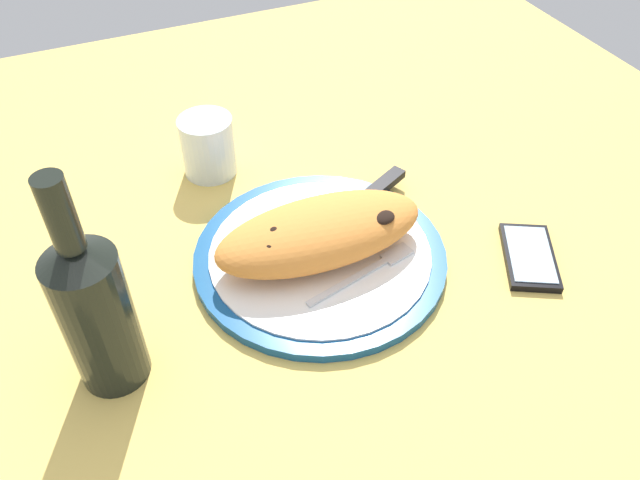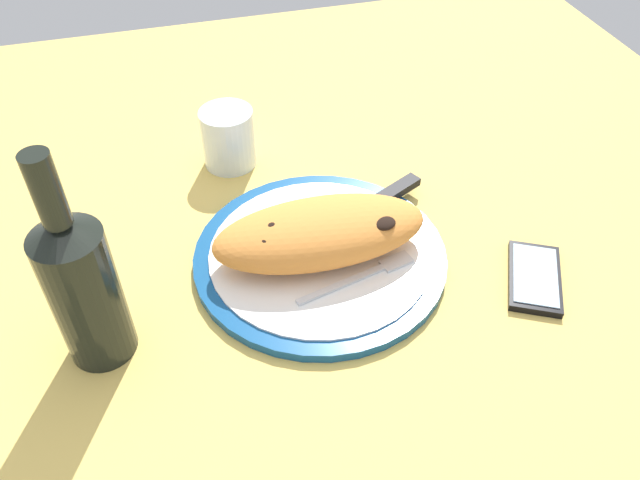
% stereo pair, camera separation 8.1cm
% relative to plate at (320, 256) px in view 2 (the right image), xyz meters
% --- Properties ---
extents(ground_plane, '(1.50, 1.50, 0.03)m').
position_rel_plate_xyz_m(ground_plane, '(0.00, 0.00, -0.02)').
color(ground_plane, '#DBB756').
extents(plate, '(0.33, 0.33, 0.02)m').
position_rel_plate_xyz_m(plate, '(0.00, 0.00, 0.00)').
color(plate, navy).
rests_on(plate, ground_plane).
extents(calzone, '(0.28, 0.13, 0.07)m').
position_rel_plate_xyz_m(calzone, '(0.00, -0.00, 0.04)').
color(calzone, orange).
rests_on(calzone, plate).
extents(fork, '(0.16, 0.05, 0.00)m').
position_rel_plate_xyz_m(fork, '(0.04, -0.06, 0.01)').
color(fork, silver).
rests_on(fork, plate).
extents(knife, '(0.22, 0.12, 0.01)m').
position_rel_plate_xyz_m(knife, '(0.10, 0.07, 0.01)').
color(knife, silver).
rests_on(knife, plate).
extents(smartphone, '(0.11, 0.13, 0.01)m').
position_rel_plate_xyz_m(smartphone, '(0.25, -0.11, -0.00)').
color(smartphone, black).
rests_on(smartphone, ground_plane).
extents(water_glass, '(0.08, 0.08, 0.09)m').
position_rel_plate_xyz_m(water_glass, '(-0.07, 0.24, 0.03)').
color(water_glass, silver).
rests_on(water_glass, ground_plane).
extents(wine_bottle, '(0.07, 0.07, 0.27)m').
position_rel_plate_xyz_m(wine_bottle, '(-0.28, -0.07, 0.10)').
color(wine_bottle, black).
rests_on(wine_bottle, ground_plane).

